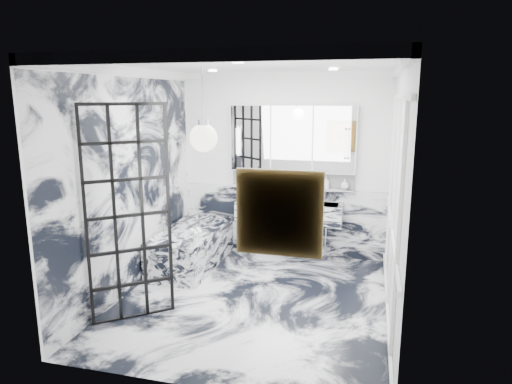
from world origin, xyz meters
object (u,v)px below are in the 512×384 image
(bathtub, at_px, (192,247))
(crittall_door, at_px, (129,216))
(mirror_cabinet, at_px, (292,139))
(trough_sink, at_px, (289,212))

(bathtub, bearing_deg, crittall_door, -90.75)
(crittall_door, xyz_separation_m, mirror_cabinet, (1.35, 2.50, 0.63))
(bathtub, bearing_deg, mirror_cabinet, 32.06)
(crittall_door, bearing_deg, mirror_cabinet, 22.90)
(crittall_door, relative_size, bathtub, 1.44)
(trough_sink, distance_m, bathtub, 1.55)
(crittall_door, height_order, bathtub, crittall_door)
(trough_sink, distance_m, mirror_cabinet, 1.10)
(trough_sink, bearing_deg, mirror_cabinet, 90.00)
(crittall_door, bearing_deg, trough_sink, 21.18)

